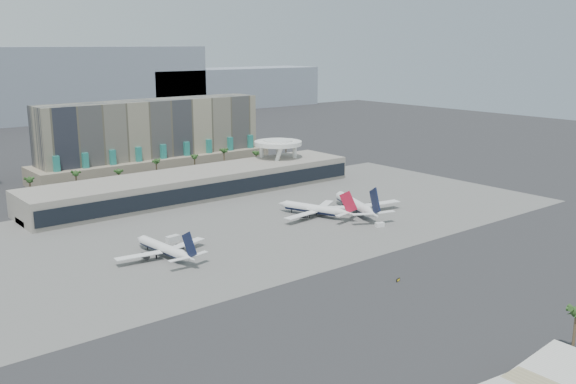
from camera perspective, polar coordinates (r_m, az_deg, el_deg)
ground at (r=234.85m, az=6.02°, el=-5.16°), size 900.00×900.00×0.00m
apron_pad at (r=274.73m, az=-2.08°, el=-2.37°), size 260.00×130.00×0.06m
mountain_ridge at (r=655.76m, az=-22.54°, el=8.32°), size 680.00×60.00×70.00m
hotel at (r=376.20m, az=-11.86°, el=4.19°), size 140.00×30.00×42.00m
terminal at (r=317.58m, az=-8.04°, el=0.83°), size 170.00×32.50×14.50m
saucer_structure at (r=350.96m, az=-0.89°, el=4.11°), size 26.00×26.00×21.89m
palm_row at (r=350.18m, az=-10.04°, el=2.57°), size 157.80×2.80×13.10m
airliner_left at (r=229.17m, az=-10.96°, el=-4.95°), size 35.87×37.04×12.79m
airliner_centre at (r=277.42m, az=2.37°, el=-1.50°), size 36.12×37.33×13.41m
airliner_right at (r=283.52m, az=6.01°, el=-1.11°), size 42.73×44.11×15.98m
service_vehicle_a at (r=246.03m, az=-10.21°, el=-4.14°), size 5.49×3.30×2.52m
service_vehicle_b at (r=264.81m, az=8.15°, el=-2.89°), size 4.02×3.03×1.83m
taxiway_sign at (r=206.81m, az=9.76°, el=-7.71°), size 2.10×0.81×0.95m
near_palm_a at (r=171.08m, az=24.23°, el=-10.15°), size 6.00×6.00×11.94m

